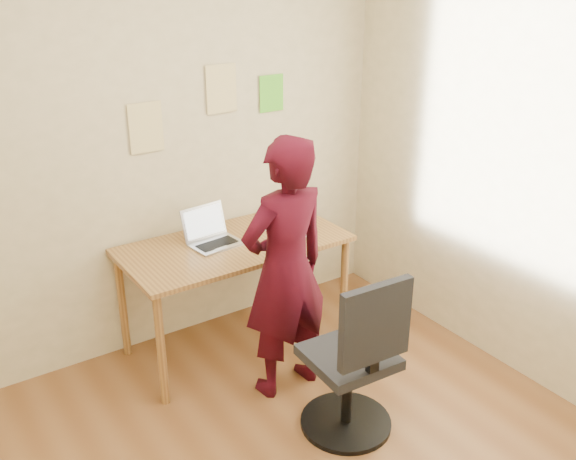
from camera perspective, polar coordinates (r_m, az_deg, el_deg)
room at (r=2.46m, az=1.30°, el=-1.64°), size 3.58×3.58×2.78m
desk at (r=4.04m, az=-4.78°, el=-2.23°), size 1.40×0.70×0.74m
laptop at (r=3.99m, az=-6.82°, el=-0.49°), size 0.33×0.30×0.22m
paper_sheet at (r=4.15m, az=-0.14°, el=-0.12°), size 0.22×0.31×0.00m
phone at (r=3.96m, az=0.04°, el=-1.19°), size 0.13×0.15×0.01m
wall_note_left at (r=3.93m, az=-12.51°, el=8.88°), size 0.21×0.00×0.30m
wall_note_mid at (r=4.10m, az=-5.94°, el=12.38°), size 0.21×0.00×0.30m
wall_note_right at (r=4.30m, az=-1.48°, el=12.05°), size 0.18×0.00×0.24m
office_chair at (r=3.43m, az=6.01°, el=-12.09°), size 0.50×0.50×0.96m
person at (r=3.58m, az=-0.24°, el=-3.55°), size 0.58×0.40×1.55m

